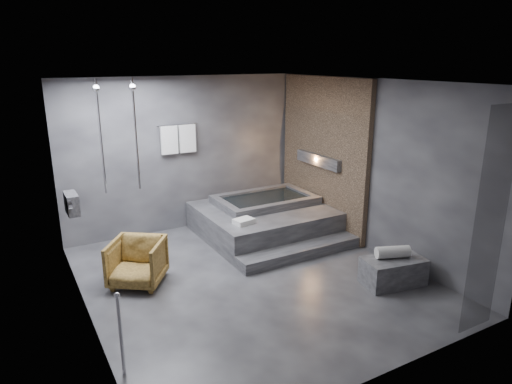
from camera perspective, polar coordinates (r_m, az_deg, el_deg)
room at (r=6.59m, az=1.41°, el=4.45°), size 5.00×5.04×2.82m
tub_deck at (r=8.32m, az=0.94°, el=-3.58°), size 2.20×2.00×0.50m
tub_step at (r=7.46m, az=5.56°, el=-7.43°), size 2.20×0.36×0.18m
concrete_bench at (r=6.84m, az=16.76°, el=-9.46°), size 0.93×0.62×0.39m
driftwood_chair at (r=6.71m, az=-14.64°, el=-8.49°), size 0.99×1.00×0.66m
rolled_towel at (r=6.75m, az=16.72°, el=-7.20°), size 0.51×0.34×0.17m
deck_towel at (r=7.44m, az=-1.55°, el=-3.68°), size 0.35×0.28×0.08m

